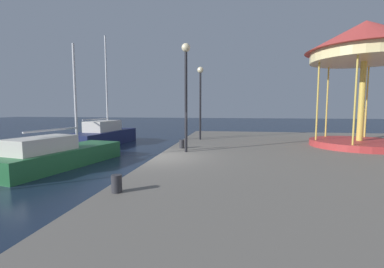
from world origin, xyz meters
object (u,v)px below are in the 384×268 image
(lamp_post_near_edge, at_px, (186,79))
(person_mid_promenade, at_px, (363,124))
(carousel, at_px, (365,52))
(bollard_center, at_px, (117,184))
(sailboat_green, at_px, (58,155))
(sailboat_navy, at_px, (103,135))
(bollard_north, at_px, (182,144))
(lamp_post_mid_promenade, at_px, (200,90))

(lamp_post_near_edge, height_order, person_mid_promenade, lamp_post_near_edge)
(carousel, xyz_separation_m, bollard_center, (-8.67, -8.52, -4.32))
(sailboat_green, height_order, sailboat_navy, sailboat_navy)
(carousel, xyz_separation_m, bollard_north, (-8.48, -1.81, -4.32))
(lamp_post_near_edge, bearing_deg, bollard_north, 111.08)
(lamp_post_mid_promenade, bearing_deg, sailboat_navy, 163.07)
(sailboat_green, bearing_deg, bollard_north, 13.42)
(lamp_post_mid_promenade, height_order, person_mid_promenade, lamp_post_mid_promenade)
(bollard_center, bearing_deg, lamp_post_mid_promenade, 86.54)
(carousel, bearing_deg, bollard_center, -135.51)
(lamp_post_near_edge, distance_m, person_mid_promenade, 11.93)
(sailboat_green, xyz_separation_m, sailboat_navy, (-1.45, 7.16, 0.12))
(sailboat_navy, xyz_separation_m, lamp_post_mid_promenade, (7.37, -2.24, 3.04))
(carousel, bearing_deg, bollard_north, -167.92)
(sailboat_navy, xyz_separation_m, carousel, (15.42, -4.03, 4.63))
(sailboat_green, xyz_separation_m, person_mid_promenade, (15.69, 6.73, 1.14))
(bollard_center, height_order, person_mid_promenade, person_mid_promenade)
(sailboat_navy, bearing_deg, sailboat_green, -78.58)
(bollard_north, relative_size, bollard_center, 1.00)
(carousel, bearing_deg, lamp_post_near_edge, -160.80)
(bollard_north, bearing_deg, person_mid_promenade, 28.01)
(lamp_post_near_edge, height_order, bollard_north, lamp_post_near_edge)
(lamp_post_near_edge, height_order, bollard_center, lamp_post_near_edge)
(sailboat_navy, distance_m, person_mid_promenade, 17.17)
(sailboat_navy, xyz_separation_m, bollard_center, (6.75, -12.55, 0.31))
(bollard_north, bearing_deg, bollard_center, -91.65)
(sailboat_green, distance_m, bollard_north, 5.67)
(sailboat_green, distance_m, sailboat_navy, 7.30)
(sailboat_navy, distance_m, bollard_north, 9.08)
(sailboat_green, relative_size, lamp_post_mid_promenade, 1.54)
(sailboat_green, bearing_deg, carousel, 12.61)
(sailboat_navy, xyz_separation_m, person_mid_promenade, (17.14, -0.42, 1.02))
(sailboat_green, height_order, bollard_north, sailboat_green)
(carousel, bearing_deg, sailboat_green, -167.39)
(sailboat_green, xyz_separation_m, bollard_center, (5.30, -5.39, 0.43))
(lamp_post_mid_promenade, xyz_separation_m, bollard_north, (-0.43, -3.60, -2.73))
(lamp_post_near_edge, xyz_separation_m, lamp_post_mid_promenade, (0.04, 4.60, -0.17))
(sailboat_navy, distance_m, lamp_post_near_edge, 10.53)
(sailboat_green, height_order, person_mid_promenade, sailboat_green)
(bollard_center, relative_size, person_mid_promenade, 0.21)
(bollard_north, xyz_separation_m, bollard_center, (-0.19, -6.70, 0.00))
(lamp_post_near_edge, xyz_separation_m, person_mid_promenade, (9.81, 6.42, -2.19))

